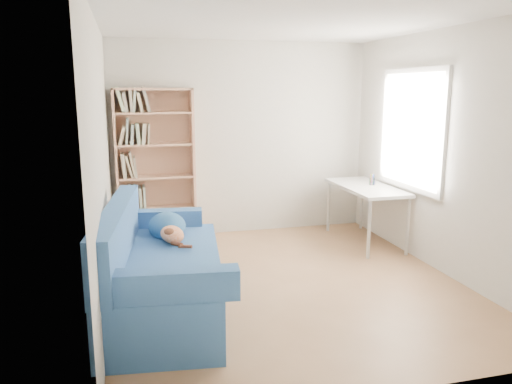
% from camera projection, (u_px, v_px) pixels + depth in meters
% --- Properties ---
extents(ground, '(4.00, 4.00, 0.00)m').
position_uv_depth(ground, '(286.00, 283.00, 5.16)').
color(ground, '#8B613E').
rests_on(ground, ground).
extents(room_shell, '(3.54, 4.04, 2.62)m').
position_uv_depth(room_shell, '(296.00, 124.00, 4.89)').
color(room_shell, silver).
rests_on(room_shell, ground).
extents(sofa, '(1.18, 2.11, 0.99)m').
position_uv_depth(sofa, '(159.00, 272.00, 4.44)').
color(sofa, '#264F88').
rests_on(sofa, ground).
extents(bookshelf, '(0.99, 0.31, 1.98)m').
position_uv_depth(bookshelf, '(156.00, 173.00, 6.42)').
color(bookshelf, tan).
rests_on(bookshelf, ground).
extents(desk, '(0.61, 1.32, 0.75)m').
position_uv_depth(desk, '(366.00, 191.00, 6.41)').
color(desk, silver).
rests_on(desk, ground).
extents(pen_cup, '(0.08, 0.08, 0.14)m').
position_uv_depth(pen_cup, '(372.00, 181.00, 6.46)').
color(pen_cup, white).
rests_on(pen_cup, desk).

